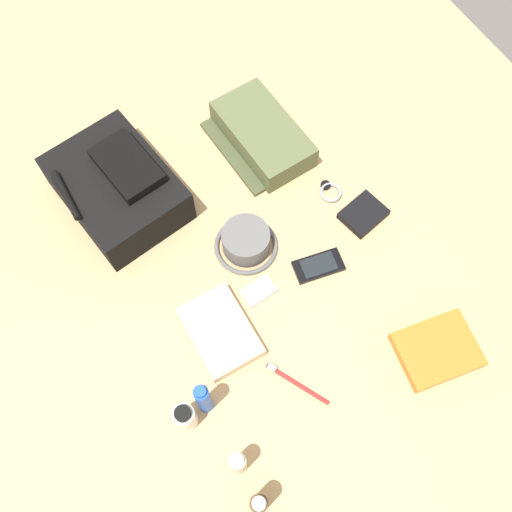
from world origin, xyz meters
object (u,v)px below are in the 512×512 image
Objects in this scene: toiletry_pouch at (261,135)px; toothpaste_tube at (185,417)px; cologne_bottle at (259,504)px; toothbrush at (294,382)px; wallet at (363,214)px; backpack at (118,188)px; bucket_hat at (245,242)px; lotion_bottle at (238,463)px; wristwatch at (330,191)px; folded_towel at (220,332)px; paperback_novel at (437,350)px; media_player at (259,291)px; deodorant_spray at (203,399)px; cell_phone at (318,266)px.

toothpaste_tube reaches higher than toiletry_pouch.
toothbrush is at bearing -47.33° from cologne_bottle.
cologne_bottle is 1.40× the size of wallet.
backpack reaches higher than bucket_hat.
bucket_hat is 1.16× the size of lotion_bottle.
wallet is at bearing -161.32° from wristwatch.
backpack is 0.47m from folded_towel.
toiletry_pouch is 0.25m from wristwatch.
lotion_bottle reaches higher than wallet.
bucket_hat reaches higher than paperback_novel.
toothbrush reaches higher than wristwatch.
toiletry_pouch is 0.33m from bucket_hat.
bucket_hat is 1.08× the size of toothbrush.
backpack reaches higher than paperback_novel.
media_player is at bearing -10.31° from toothbrush.
backpack reaches higher than lotion_bottle.
cologne_bottle reaches higher than toothbrush.
toothpaste_tube is (-0.61, 0.11, -0.01)m from backpack.
wallet is 0.55× the size of folded_towel.
folded_towel is at bearing -39.45° from deodorant_spray.
toothpaste_tube is at bearing 75.41° from paperback_novel.
media_player is (0.35, 0.29, -0.01)m from paperback_novel.
backpack is 0.67m from toothbrush.
deodorant_spray is 0.81× the size of paperback_novel.
deodorant_spray is at bearing 174.22° from backpack.
toothbrush is 0.21m from folded_towel.
backpack is 0.65m from wallet.
bucket_hat is at bearing 43.35° from cell_phone.
backpack is 5.25× the size of wristwatch.
deodorant_spray is at bearing 98.92° from wallet.
toothpaste_tube is 0.26m from toothbrush.
cell_phone is 0.30m from folded_towel.
media_player is 1.23× the size of wristwatch.
deodorant_spray is (-0.60, 0.06, 0.02)m from backpack.
paperback_novel is 0.40m from wallet.
folded_towel is at bearing -48.79° from toothpaste_tube.
toothbrush is (-0.24, 0.04, 0.00)m from media_player.
backpack is 2.25× the size of bucket_hat.
toothbrush is at bearing -105.17° from deodorant_spray.
cologne_bottle is 1.76× the size of media_player.
media_player is 0.35m from wristwatch.
folded_towel reaches higher than cell_phone.
toothpaste_tube is 0.50m from cell_phone.
folded_towel is at bearing 55.24° from paperback_novel.
bucket_hat is 0.13m from media_player.
toothbrush is at bearing 169.69° from media_player.
wallet is (0.05, -0.35, 0.01)m from media_player.
deodorant_spray is at bearing 111.85° from cell_phone.
toiletry_pouch reaches higher than wristwatch.
paperback_novel is 0.52m from folded_towel.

